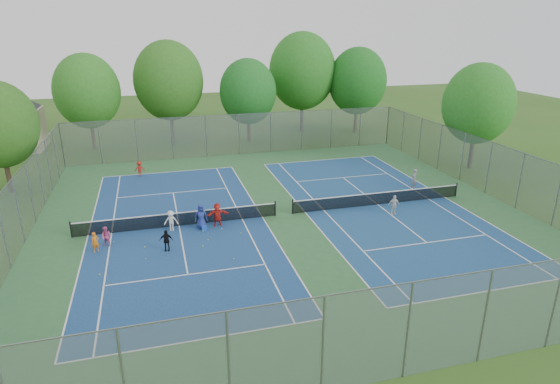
% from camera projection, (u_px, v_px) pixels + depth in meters
% --- Properties ---
extents(ground, '(120.00, 120.00, 0.00)m').
position_uv_depth(ground, '(284.00, 215.00, 31.74)').
color(ground, '#2E551A').
rests_on(ground, ground).
extents(court_pad, '(32.00, 32.00, 0.01)m').
position_uv_depth(court_pad, '(284.00, 215.00, 31.74)').
color(court_pad, '#2E6134').
rests_on(court_pad, ground).
extents(court_left, '(10.97, 23.77, 0.01)m').
position_uv_depth(court_left, '(179.00, 226.00, 29.98)').
color(court_left, navy).
rests_on(court_left, court_pad).
extents(court_right, '(10.97, 23.77, 0.01)m').
position_uv_depth(court_right, '(378.00, 205.00, 33.48)').
color(court_right, navy).
rests_on(court_right, court_pad).
extents(net_left, '(12.87, 0.10, 0.91)m').
position_uv_depth(net_left, '(179.00, 220.00, 29.83)').
color(net_left, black).
rests_on(net_left, ground).
extents(net_right, '(12.87, 0.10, 0.91)m').
position_uv_depth(net_right, '(378.00, 199.00, 33.33)').
color(net_right, black).
rests_on(net_right, ground).
extents(fence_north, '(32.00, 0.10, 4.00)m').
position_uv_depth(fence_north, '(239.00, 135.00, 45.55)').
color(fence_north, gray).
rests_on(fence_north, ground).
extents(fence_south, '(32.00, 0.10, 4.00)m').
position_uv_depth(fence_south, '(408.00, 331.00, 16.56)').
color(fence_south, gray).
rests_on(fence_south, ground).
extents(fence_west, '(0.10, 32.00, 4.00)m').
position_uv_depth(fence_west, '(19.00, 211.00, 27.05)').
color(fence_west, gray).
rests_on(fence_west, ground).
extents(fence_east, '(0.10, 32.00, 4.00)m').
position_uv_depth(fence_east, '(489.00, 168.00, 35.06)').
color(fence_east, gray).
rests_on(fence_east, ground).
extents(house, '(11.03, 11.03, 7.30)m').
position_uv_depth(house, '(6.00, 109.00, 46.53)').
color(house, '#B7A88C').
rests_on(house, ground).
extents(tree_nw, '(6.40, 6.40, 9.58)m').
position_uv_depth(tree_nw, '(87.00, 91.00, 46.15)').
color(tree_nw, '#443326').
rests_on(tree_nw, ground).
extents(tree_nl, '(7.20, 7.20, 10.69)m').
position_uv_depth(tree_nl, '(169.00, 81.00, 48.83)').
color(tree_nl, '#443326').
rests_on(tree_nl, ground).
extents(tree_nc, '(6.00, 6.00, 8.85)m').
position_uv_depth(tree_nc, '(248.00, 92.00, 49.41)').
color(tree_nc, '#443326').
rests_on(tree_nc, ground).
extents(tree_nr, '(7.60, 7.60, 11.42)m').
position_uv_depth(tree_nr, '(302.00, 71.00, 53.32)').
color(tree_nr, '#443326').
rests_on(tree_nr, ground).
extents(tree_ne, '(6.60, 6.60, 9.77)m').
position_uv_depth(tree_ne, '(358.00, 81.00, 53.38)').
color(tree_ne, '#443326').
rests_on(tree_ne, ground).
extents(tree_side_e, '(6.00, 6.00, 9.20)m').
position_uv_depth(tree_side_e, '(478.00, 104.00, 39.96)').
color(tree_side_e, '#443326').
rests_on(tree_side_e, ground).
extents(ball_crate, '(0.34, 0.34, 0.29)m').
position_uv_depth(ball_crate, '(204.00, 228.00, 29.31)').
color(ball_crate, blue).
rests_on(ball_crate, ground).
extents(ball_hopper, '(0.28, 0.28, 0.52)m').
position_uv_depth(ball_hopper, '(198.00, 215.00, 31.00)').
color(ball_hopper, '#268D33').
rests_on(ball_hopper, ground).
extents(student_a, '(0.53, 0.47, 1.21)m').
position_uv_depth(student_a, '(95.00, 242.00, 26.43)').
color(student_a, orange).
rests_on(student_a, ground).
extents(student_b, '(0.74, 0.68, 1.24)m').
position_uv_depth(student_b, '(106.00, 237.00, 27.07)').
color(student_b, '#CA4E85').
rests_on(student_b, ground).
extents(student_c, '(0.92, 0.60, 1.34)m').
position_uv_depth(student_c, '(171.00, 221.00, 29.09)').
color(student_c, silver).
rests_on(student_c, ground).
extents(student_d, '(0.80, 0.44, 1.28)m').
position_uv_depth(student_d, '(166.00, 240.00, 26.55)').
color(student_d, black).
rests_on(student_d, ground).
extents(student_e, '(0.82, 0.56, 1.62)m').
position_uv_depth(student_e, '(201.00, 216.00, 29.41)').
color(student_e, navy).
rests_on(student_e, ground).
extents(student_f, '(1.45, 0.53, 1.54)m').
position_uv_depth(student_f, '(217.00, 215.00, 29.78)').
color(student_f, red).
rests_on(student_f, ground).
extents(child_far_baseline, '(0.88, 0.53, 1.33)m').
position_uv_depth(child_far_baseline, '(140.00, 169.00, 39.42)').
color(child_far_baseline, maroon).
rests_on(child_far_baseline, ground).
extents(instructor, '(0.69, 0.61, 1.57)m').
position_uv_depth(instructor, '(414.00, 179.00, 36.56)').
color(instructor, gray).
rests_on(instructor, ground).
extents(teen_court_b, '(0.83, 0.40, 1.37)m').
position_uv_depth(teen_court_b, '(394.00, 205.00, 31.62)').
color(teen_court_b, silver).
rests_on(teen_court_b, ground).
extents(tennis_ball_0, '(0.07, 0.07, 0.07)m').
position_uv_depth(tennis_ball_0, '(241.00, 233.00, 28.87)').
color(tennis_ball_0, '#A3C12C').
rests_on(tennis_ball_0, ground).
extents(tennis_ball_1, '(0.07, 0.07, 0.07)m').
position_uv_depth(tennis_ball_1, '(203.00, 246.00, 27.20)').
color(tennis_ball_1, yellow).
rests_on(tennis_ball_1, ground).
extents(tennis_ball_2, '(0.07, 0.07, 0.07)m').
position_uv_depth(tennis_ball_2, '(208.00, 240.00, 28.00)').
color(tennis_ball_2, '#D0DE33').
rests_on(tennis_ball_2, ground).
extents(tennis_ball_3, '(0.07, 0.07, 0.07)m').
position_uv_depth(tennis_ball_3, '(203.00, 231.00, 29.15)').
color(tennis_ball_3, '#CFD230').
rests_on(tennis_ball_3, ground).
extents(tennis_ball_4, '(0.07, 0.07, 0.07)m').
position_uv_depth(tennis_ball_4, '(234.00, 259.00, 25.74)').
color(tennis_ball_4, '#BBD631').
rests_on(tennis_ball_4, ground).
extents(tennis_ball_5, '(0.07, 0.07, 0.07)m').
position_uv_depth(tennis_ball_5, '(114.00, 242.00, 27.72)').
color(tennis_ball_5, '#A8CD2F').
rests_on(tennis_ball_5, ground).
extents(tennis_ball_6, '(0.07, 0.07, 0.07)m').
position_uv_depth(tennis_ball_6, '(146.00, 259.00, 25.74)').
color(tennis_ball_6, '#BCCB2F').
rests_on(tennis_ball_6, ground).
extents(tennis_ball_7, '(0.07, 0.07, 0.07)m').
position_uv_depth(tennis_ball_7, '(145.00, 247.00, 27.09)').
color(tennis_ball_7, '#C6D030').
rests_on(tennis_ball_7, ground).
extents(tennis_ball_8, '(0.07, 0.07, 0.07)m').
position_uv_depth(tennis_ball_8, '(256.00, 267.00, 24.95)').
color(tennis_ball_8, '#A8C92E').
rests_on(tennis_ball_8, ground).
extents(tennis_ball_9, '(0.07, 0.07, 0.07)m').
position_uv_depth(tennis_ball_9, '(222.00, 229.00, 29.48)').
color(tennis_ball_9, yellow).
rests_on(tennis_ball_9, ground).
extents(tennis_ball_10, '(0.07, 0.07, 0.07)m').
position_uv_depth(tennis_ball_10, '(100.00, 275.00, 24.13)').
color(tennis_ball_10, '#CADA32').
rests_on(tennis_ball_10, ground).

